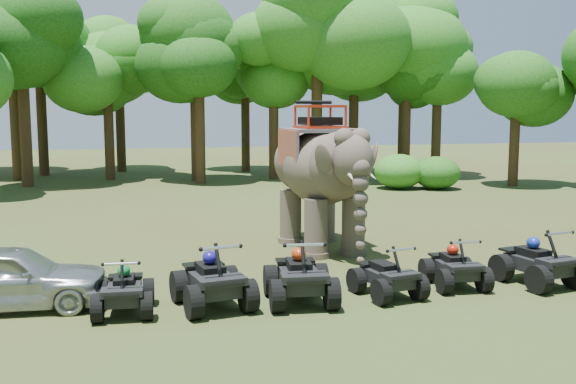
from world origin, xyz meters
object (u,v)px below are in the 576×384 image
atv_3 (387,270)px  atv_4 (455,262)px  elephant (321,176)px  parked_car (9,277)px  atv_1 (212,273)px  atv_2 (300,270)px  atv_5 (538,256)px  atv_0 (124,285)px

atv_3 → atv_4: size_ratio=0.99×
atv_4 → atv_3: bearing=-165.1°
elephant → atv_4: bearing=-74.4°
atv_3 → elephant: bearing=79.6°
elephant → parked_car: bearing=-157.5°
atv_1 → atv_2: size_ratio=1.00×
atv_1 → atv_4: bearing=-7.4°
elephant → atv_3: bearing=-95.2°
elephant → parked_car: (-7.65, -3.92, -1.44)m
atv_5 → atv_1: bearing=169.3°
elephant → atv_5: (3.62, -4.92, -1.43)m
elephant → atv_2: (-1.95, -4.90, -1.40)m
elephant → atv_1: bearing=-132.6°
elephant → atv_3: (-0.05, -4.95, -1.52)m
atv_1 → atv_5: bearing=-10.1°
atv_4 → atv_5: 1.93m
atv_3 → atv_5: (3.66, 0.03, 0.09)m
atv_4 → parked_car: bearing=-179.8°
parked_car → atv_3: bearing=-93.6°
elephant → atv_4: elephant is taller
atv_1 → atv_4: atv_1 is taller
atv_5 → parked_car: bearing=165.4°
elephant → atv_0: elephant is taller
atv_2 → atv_3: 1.90m
atv_1 → atv_5: (7.34, -0.15, -0.03)m
parked_car → atv_1: 4.02m
atv_1 → atv_3: 3.69m
elephant → atv_3: elephant is taller
atv_2 → atv_5: (5.56, -0.02, -0.02)m
atv_2 → atv_5: 5.56m
elephant → parked_car: 8.72m
atv_0 → atv_2: bearing=1.4°
atv_0 → atv_3: 5.41m
elephant → atv_0: size_ratio=3.24×
atv_3 → atv_5: 3.66m
atv_2 → atv_3: atv_2 is taller
elephant → atv_5: 6.27m
elephant → atv_3: 5.18m
atv_3 → atv_4: 1.79m
atv_0 → atv_4: atv_4 is taller
parked_car → atv_2: bearing=-95.7°
atv_3 → atv_1: bearing=167.4°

